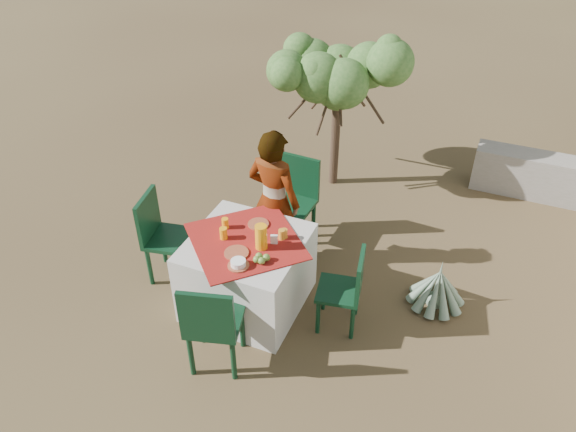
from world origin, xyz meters
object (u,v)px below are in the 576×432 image
object	(u,v)px
chair_right	(347,288)
person	(274,201)
chair_left	(161,233)
table	(247,272)
chair_near	(212,323)
agave	(437,288)
chair_far	(295,197)
juice_pitcher	(261,237)
shrub_tree	(344,82)

from	to	relation	value
chair_right	person	size ratio (longest dim) A/B	0.54
chair_left	person	distance (m)	1.16
table	chair_near	xyz separation A→B (m)	(0.09, -0.82, 0.16)
person	agave	xyz separation A→B (m)	(1.70, 0.02, -0.57)
chair_far	chair_near	world-z (taller)	chair_far
chair_right	agave	bearing A→B (deg)	119.41
chair_far	juice_pitcher	size ratio (longest dim) A/B	4.11
table	chair_right	world-z (taller)	chair_right
table	juice_pitcher	xyz separation A→B (m)	(0.17, -0.04, 0.50)
chair_near	agave	size ratio (longest dim) A/B	1.62
person	juice_pitcher	xyz separation A→B (m)	(0.19, -0.69, 0.11)
agave	person	bearing A→B (deg)	-179.18
chair_far	juice_pitcher	distance (m)	1.22
chair_left	agave	distance (m)	2.74
chair_far	person	world-z (taller)	person
chair_near	person	bearing A→B (deg)	-101.27
chair_right	shrub_tree	xyz separation A→B (m)	(-0.86, 2.37, 0.89)
chair_right	agave	xyz separation A→B (m)	(0.73, 0.60, -0.26)
shrub_tree	juice_pitcher	xyz separation A→B (m)	(0.08, -2.48, -0.48)
chair_near	person	distance (m)	1.50
chair_near	chair_right	distance (m)	1.25
chair_far	chair_right	size ratio (longest dim) A/B	1.17
chair_left	person	world-z (taller)	person
table	chair_far	bearing A→B (deg)	88.95
chair_left	person	size ratio (longest dim) A/B	0.61
chair_left	chair_right	world-z (taller)	chair_left
person	chair_near	bearing A→B (deg)	101.36
chair_left	chair_right	size ratio (longest dim) A/B	1.14
person	shrub_tree	world-z (taller)	shrub_tree
table	chair_far	distance (m)	1.14
chair_left	agave	size ratio (longest dim) A/B	1.60
chair_right	juice_pitcher	size ratio (longest dim) A/B	3.51
chair_far	chair_right	distance (m)	1.41
chair_far	chair_left	distance (m)	1.46
chair_near	chair_left	world-z (taller)	chair_near
chair_far	chair_left	world-z (taller)	chair_far
person	agave	distance (m)	1.79
chair_left	person	xyz separation A→B (m)	(0.95, 0.62, 0.25)
table	chair_near	size ratio (longest dim) A/B	1.35
chair_far	shrub_tree	bearing A→B (deg)	90.17
shrub_tree	juice_pitcher	bearing A→B (deg)	-88.08
agave	juice_pitcher	size ratio (longest dim) A/B	2.50
table	chair_right	xyz separation A→B (m)	(0.95, 0.08, 0.08)
chair_near	juice_pitcher	xyz separation A→B (m)	(0.08, 0.79, 0.34)
chair_left	chair_near	bearing A→B (deg)	-140.11
juice_pitcher	chair_right	bearing A→B (deg)	8.21
chair_far	chair_right	xyz separation A→B (m)	(0.93, -1.05, -0.08)
agave	juice_pitcher	bearing A→B (deg)	-154.59
chair_right	shrub_tree	distance (m)	2.68
shrub_tree	agave	xyz separation A→B (m)	(1.59, -1.77, -1.16)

